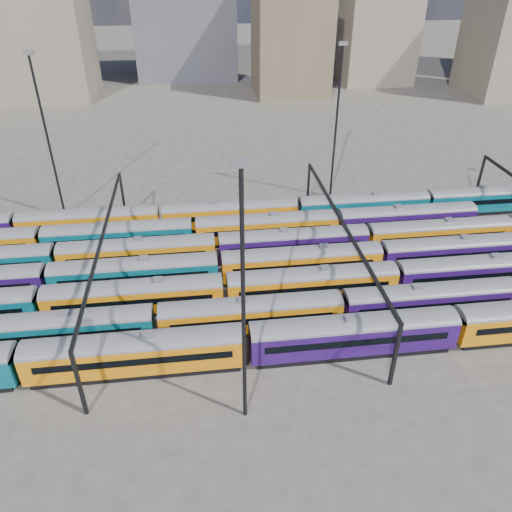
{
  "coord_description": "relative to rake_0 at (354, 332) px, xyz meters",
  "views": [
    {
      "loc": [
        -7.98,
        -54.06,
        38.0
      ],
      "look_at": [
        -1.05,
        1.26,
        3.0
      ],
      "focal_mm": 35.0,
      "sensor_mm": 36.0,
      "label": 1
    }
  ],
  "objects": [
    {
      "name": "rake_1",
      "position": [
        -10.43,
        5.0,
        -0.22
      ],
      "size": [
        105.52,
        3.09,
        5.21
      ],
      "color": "black",
      "rests_on": "ground"
    },
    {
      "name": "ground",
      "position": [
        -7.4,
        15.0,
        -2.95
      ],
      "size": [
        500.0,
        500.0,
        0.0
      ],
      "primitive_type": "plane",
      "color": "#433D38",
      "rests_on": "ground"
    },
    {
      "name": "rake_3",
      "position": [
        8.23,
        15.0,
        -0.17
      ],
      "size": [
        128.94,
        3.14,
        5.3
      ],
      "color": "black",
      "rests_on": "ground"
    },
    {
      "name": "mast_3",
      "position": [
        7.6,
        39.0,
        11.02
      ],
      "size": [
        1.4,
        0.5,
        25.6
      ],
      "color": "black",
      "rests_on": "ground"
    },
    {
      "name": "mast_2",
      "position": [
        -12.4,
        -7.0,
        11.02
      ],
      "size": [
        1.4,
        0.5,
        25.6
      ],
      "color": "black",
      "rests_on": "ground"
    },
    {
      "name": "rake_5",
      "position": [
        -27.23,
        25.0,
        -0.18
      ],
      "size": [
        106.9,
        3.13,
        5.28
      ],
      "color": "black",
      "rests_on": "ground"
    },
    {
      "name": "rake_6",
      "position": [
        -10.77,
        30.0,
        -0.2
      ],
      "size": [
        148.63,
        3.1,
        5.23
      ],
      "color": "black",
      "rests_on": "ground"
    },
    {
      "name": "gantry_2",
      "position": [
        2.6,
        15.0,
        3.84
      ],
      "size": [
        0.35,
        40.35,
        8.03
      ],
      "color": "black",
      "rests_on": "ground"
    },
    {
      "name": "rake_2",
      "position": [
        -2.26,
        10.0,
        -0.17
      ],
      "size": [
        150.44,
        3.14,
        5.3
      ],
      "color": "black",
      "rests_on": "ground"
    },
    {
      "name": "gantry_1",
      "position": [
        -27.4,
        15.0,
        3.84
      ],
      "size": [
        0.35,
        40.35,
        8.03
      ],
      "color": "black",
      "rests_on": "ground"
    },
    {
      "name": "rake_4",
      "position": [
        -13.44,
        20.0,
        -0.19
      ],
      "size": [
        128.03,
        3.12,
        5.26
      ],
      "color": "black",
      "rests_on": "ground"
    },
    {
      "name": "mast_1",
      "position": [
        -37.4,
        37.0,
        11.02
      ],
      "size": [
        1.4,
        0.5,
        25.6
      ],
      "color": "black",
      "rests_on": "ground"
    },
    {
      "name": "rake_0",
      "position": [
        0.0,
        0.0,
        0.0
      ],
      "size": [
        159.45,
        3.33,
        5.62
      ],
      "color": "black",
      "rests_on": "ground"
    }
  ]
}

